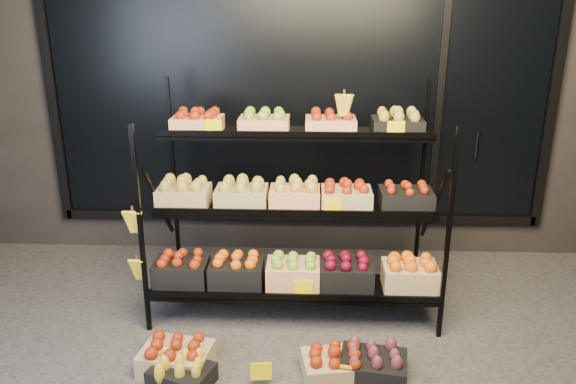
{
  "coord_description": "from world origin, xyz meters",
  "views": [
    {
      "loc": [
        0.11,
        -3.25,
        2.24
      ],
      "look_at": [
        -0.05,
        0.55,
        0.93
      ],
      "focal_mm": 35.0,
      "sensor_mm": 36.0,
      "label": 1
    }
  ],
  "objects_px": {
    "display_rack": "(293,208)",
    "floor_crate_left": "(176,355)",
    "floor_crate_midleft": "(182,372)",
    "floor_crate_midright": "(335,364)"
  },
  "relations": [
    {
      "from": "display_rack",
      "to": "floor_crate_midleft",
      "type": "height_order",
      "value": "display_rack"
    },
    {
      "from": "display_rack",
      "to": "floor_crate_midleft",
      "type": "xyz_separation_m",
      "value": [
        -0.64,
        -1.01,
        -0.7
      ]
    },
    {
      "from": "floor_crate_midleft",
      "to": "floor_crate_midright",
      "type": "distance_m",
      "value": 0.94
    },
    {
      "from": "floor_crate_left",
      "to": "floor_crate_midleft",
      "type": "height_order",
      "value": "floor_crate_left"
    },
    {
      "from": "floor_crate_midleft",
      "to": "floor_crate_midright",
      "type": "bearing_deg",
      "value": 27.29
    },
    {
      "from": "display_rack",
      "to": "floor_crate_left",
      "type": "relative_size",
      "value": 4.6
    },
    {
      "from": "floor_crate_midleft",
      "to": "floor_crate_midright",
      "type": "relative_size",
      "value": 0.99
    },
    {
      "from": "display_rack",
      "to": "floor_crate_left",
      "type": "distance_m",
      "value": 1.31
    },
    {
      "from": "floor_crate_left",
      "to": "display_rack",
      "type": "bearing_deg",
      "value": 59.36
    },
    {
      "from": "display_rack",
      "to": "floor_crate_midleft",
      "type": "bearing_deg",
      "value": -122.41
    }
  ]
}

